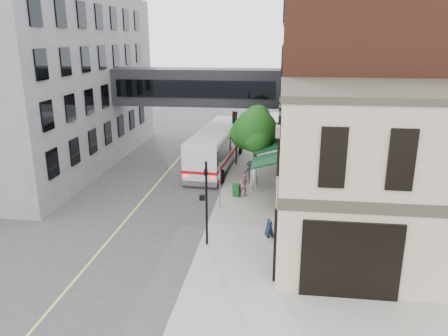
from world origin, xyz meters
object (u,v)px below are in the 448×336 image
(pedestrian_a, at_px, (254,177))
(pedestrian_c, at_px, (250,172))
(sandwich_board, at_px, (269,228))
(pedestrian_b, at_px, (245,185))
(bus, at_px, (217,145))
(newspaper_box, at_px, (236,190))

(pedestrian_a, height_order, pedestrian_c, pedestrian_a)
(pedestrian_a, distance_m, pedestrian_c, 1.55)
(sandwich_board, bearing_deg, pedestrian_c, 81.98)
(pedestrian_a, bearing_deg, sandwich_board, -103.01)
(pedestrian_a, xyz_separation_m, pedestrian_b, (-0.56, -1.25, -0.19))
(bus, bearing_deg, pedestrian_c, -55.74)
(pedestrian_a, height_order, sandwich_board, pedestrian_a)
(newspaper_box, bearing_deg, pedestrian_a, 65.57)
(pedestrian_b, xyz_separation_m, pedestrian_c, (0.20, 2.74, 0.08))
(sandwich_board, bearing_deg, pedestrian_a, 81.39)
(pedestrian_a, height_order, newspaper_box, pedestrian_a)
(pedestrian_b, height_order, sandwich_board, pedestrian_b)
(pedestrian_c, bearing_deg, newspaper_box, -89.96)
(pedestrian_b, relative_size, sandwich_board, 1.69)
(bus, distance_m, pedestrian_b, 7.98)
(newspaper_box, xyz_separation_m, sandwich_board, (2.39, -5.92, 0.02))
(bus, height_order, newspaper_box, bus)
(bus, relative_size, pedestrian_b, 7.76)
(pedestrian_a, bearing_deg, newspaper_box, -151.96)
(bus, height_order, pedestrian_b, bus)
(sandwich_board, bearing_deg, pedestrian_b, 88.38)
(pedestrian_b, distance_m, sandwich_board, 6.32)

